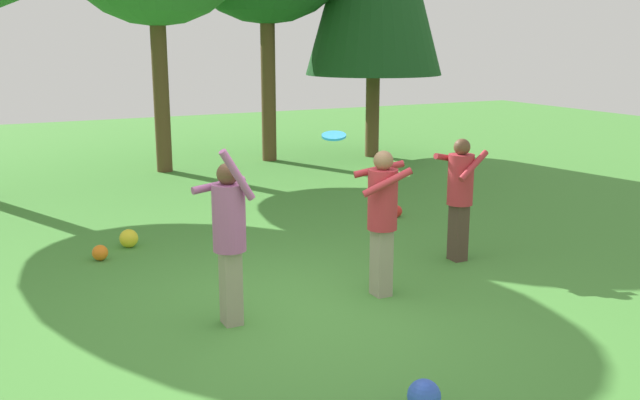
{
  "coord_description": "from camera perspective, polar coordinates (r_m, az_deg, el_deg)",
  "views": [
    {
      "loc": [
        -3.0,
        -6.64,
        2.91
      ],
      "look_at": [
        0.6,
        0.63,
        1.05
      ],
      "focal_mm": 39.65,
      "sensor_mm": 36.0,
      "label": 1
    }
  ],
  "objects": [
    {
      "name": "frisbee",
      "position": [
        7.74,
        1.12,
        5.21
      ],
      "size": [
        0.37,
        0.37,
        0.08
      ],
      "color": "#2393D1"
    },
    {
      "name": "ball_orange",
      "position": [
        9.93,
        -17.33,
        -4.09
      ],
      "size": [
        0.21,
        0.21,
        0.21
      ],
      "primitive_type": "sphere",
      "color": "orange",
      "rests_on": "ground_plane"
    },
    {
      "name": "person_bystander",
      "position": [
        8.02,
        5.06,
        -0.87
      ],
      "size": [
        0.69,
        0.63,
        1.7
      ],
      "rotation": [
        0.0,
        0.0,
        2.84
      ],
      "color": "gray",
      "rests_on": "ground_plane"
    },
    {
      "name": "ball_blue",
      "position": [
        5.89,
        8.39,
        -15.37
      ],
      "size": [
        0.27,
        0.27,
        0.27
      ],
      "primitive_type": "sphere",
      "color": "blue",
      "rests_on": "ground_plane"
    },
    {
      "name": "ball_yellow",
      "position": [
        10.42,
        -15.18,
        -3.01
      ],
      "size": [
        0.26,
        0.26,
        0.26
      ],
      "primitive_type": "sphere",
      "color": "yellow",
      "rests_on": "ground_plane"
    },
    {
      "name": "person_catcher",
      "position": [
        9.47,
        11.24,
        0.85
      ],
      "size": [
        0.64,
        0.59,
        1.64
      ],
      "rotation": [
        0.0,
        0.0,
        -2.91
      ],
      "color": "#4C382D",
      "rests_on": "ground_plane"
    },
    {
      "name": "person_thrower",
      "position": [
        7.23,
        -7.33,
        -2.37
      ],
      "size": [
        0.6,
        0.55,
        1.88
      ],
      "rotation": [
        0.0,
        0.0,
        0.15
      ],
      "color": "gray",
      "rests_on": "ground_plane"
    },
    {
      "name": "ground_plane",
      "position": [
        7.85,
        -1.92,
        -8.86
      ],
      "size": [
        40.0,
        40.0,
        0.0
      ],
      "primitive_type": "plane",
      "color": "#478C38"
    },
    {
      "name": "ball_red",
      "position": [
        11.82,
        6.17,
        -0.9
      ],
      "size": [
        0.2,
        0.2,
        0.2
      ],
      "primitive_type": "sphere",
      "color": "red",
      "rests_on": "ground_plane"
    }
  ]
}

